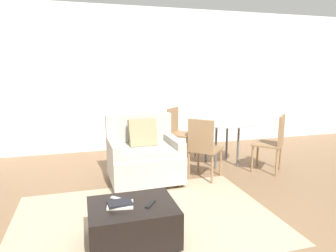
{
  "coord_description": "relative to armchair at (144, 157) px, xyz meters",
  "views": [
    {
      "loc": [
        -0.87,
        -2.15,
        1.59
      ],
      "look_at": [
        0.35,
        2.04,
        0.75
      ],
      "focal_mm": 32.0,
      "sensor_mm": 36.0,
      "label": 1
    }
  ],
  "objects": [
    {
      "name": "area_rug",
      "position": [
        -0.21,
        -1.07,
        -0.36
      ],
      "size": [
        2.77,
        1.89,
        0.01
      ],
      "color": "tan",
      "rests_on": "ground_plane"
    },
    {
      "name": "dining_table",
      "position": [
        1.42,
        0.42,
        0.27
      ],
      "size": [
        1.02,
        1.02,
        0.72
      ],
      "color": "#8C9E99",
      "rests_on": "ground_plane"
    },
    {
      "name": "tv_remote_primary",
      "position": [
        -0.26,
        -1.54,
        0.02
      ],
      "size": [
        0.13,
        0.15,
        0.01
      ],
      "color": "black",
      "rests_on": "ottoman"
    },
    {
      "name": "book_stack",
      "position": [
        -0.53,
        -1.5,
        0.04
      ],
      "size": [
        0.25,
        0.2,
        0.04
      ],
      "color": "beige",
      "rests_on": "ottoman"
    },
    {
      "name": "dining_chair_near_left",
      "position": [
        0.83,
        -0.17,
        0.15
      ],
      "size": [
        0.59,
        0.59,
        0.9
      ],
      "color": "#93704C",
      "rests_on": "ground_plane"
    },
    {
      "name": "dining_chair_far_left",
      "position": [
        0.83,
        1.0,
        0.15
      ],
      "size": [
        0.59,
        0.59,
        0.9
      ],
      "color": "#93704C",
      "rests_on": "ground_plane"
    },
    {
      "name": "wall_back",
      "position": [
        0.05,
        1.86,
        1.01
      ],
      "size": [
        12.0,
        0.06,
        2.75
      ],
      "color": "white",
      "rests_on": "ground_plane"
    },
    {
      "name": "armchair",
      "position": [
        0.0,
        0.0,
        0.0
      ],
      "size": [
        0.99,
        0.84,
        0.93
      ],
      "color": "#B2ADA3",
      "rests_on": "ground_plane"
    },
    {
      "name": "dining_chair_near_right",
      "position": [
        2.0,
        -0.17,
        0.15
      ],
      "size": [
        0.59,
        0.59,
        0.9
      ],
      "color": "#93704C",
      "rests_on": "ground_plane"
    },
    {
      "name": "ottoman",
      "position": [
        -0.42,
        -1.5,
        -0.15
      ],
      "size": [
        0.79,
        0.6,
        0.38
      ],
      "color": "black",
      "rests_on": "ground_plane"
    },
    {
      "name": "tv_remote_secondary",
      "position": [
        -0.54,
        -1.34,
        0.02
      ],
      "size": [
        0.12,
        0.12,
        0.01
      ],
      "color": "#B7B7BC",
      "rests_on": "ottoman"
    }
  ]
}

